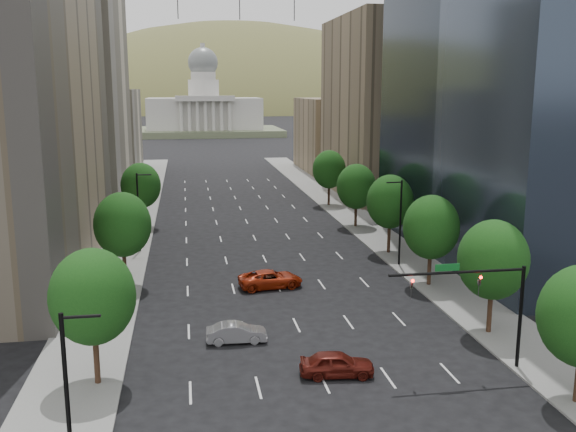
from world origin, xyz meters
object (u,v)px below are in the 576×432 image
capitol (204,113)px  traffic_signal (486,295)px  car_silver (237,333)px  car_red_far (271,279)px  car_maroon (337,364)px

capitol → traffic_signal: bearing=-87.3°
traffic_signal → car_silver: (-15.43, 7.38, -4.45)m
traffic_signal → car_silver: traffic_signal is taller
car_red_far → car_maroon: bearing=177.9°
traffic_signal → car_maroon: size_ratio=1.91×
car_maroon → car_silver: (-5.90, 6.56, -0.09)m
capitol → car_silver: (-4.90, -212.33, -7.85)m
car_silver → car_red_far: car_red_far is taller
car_silver → car_red_far: (4.19, 12.45, 0.10)m
traffic_signal → capitol: (-10.53, 219.71, 3.40)m
traffic_signal → capitol: capitol is taller
traffic_signal → car_silver: size_ratio=2.07×
car_maroon → car_red_far: size_ratio=0.81×
car_maroon → car_silver: bearing=48.4°
traffic_signal → car_red_far: (-11.24, 19.83, -4.35)m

